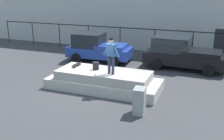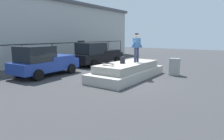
# 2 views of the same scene
# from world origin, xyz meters

# --- Properties ---
(ground_plane) EXTENTS (60.00, 60.00, 0.00)m
(ground_plane) POSITION_xyz_m (0.00, 0.00, 0.00)
(ground_plane) COLOR #38383A
(concrete_ledge) EXTENTS (5.53, 2.22, 0.91)m
(concrete_ledge) POSITION_xyz_m (0.59, 0.08, 0.41)
(concrete_ledge) COLOR #ADA89E
(concrete_ledge) RESTS_ON ground_plane
(skateboarder) EXTENTS (0.94, 0.35, 1.70)m
(skateboarder) POSITION_xyz_m (1.09, -0.20, 1.89)
(skateboarder) COLOR #2D334C
(skateboarder) RESTS_ON concrete_ledge
(skateboard) EXTENTS (0.25, 0.82, 0.12)m
(skateboard) POSITION_xyz_m (-1.01, 0.37, 1.01)
(skateboard) COLOR black
(skateboard) RESTS_ON concrete_ledge
(backpack) EXTENTS (0.31, 0.24, 0.38)m
(backpack) POSITION_xyz_m (0.14, 0.18, 1.10)
(backpack) COLOR black
(backpack) RESTS_ON concrete_ledge
(car_blue_pickup_near) EXTENTS (4.30, 2.23, 1.87)m
(car_blue_pickup_near) POSITION_xyz_m (-1.83, 4.70, 0.91)
(car_blue_pickup_near) COLOR navy
(car_blue_pickup_near) RESTS_ON ground_plane
(car_black_pickup_mid) EXTENTS (4.88, 2.26, 1.92)m
(car_black_pickup_mid) POSITION_xyz_m (3.67, 4.95, 0.94)
(car_black_pickup_mid) COLOR black
(car_black_pickup_mid) RESTS_ON ground_plane
(utility_box) EXTENTS (0.49, 0.64, 1.07)m
(utility_box) POSITION_xyz_m (2.97, -1.93, 0.54)
(utility_box) COLOR gray
(utility_box) RESTS_ON ground_plane
(fence_row) EXTENTS (24.06, 0.06, 1.89)m
(fence_row) POSITION_xyz_m (-0.00, 7.81, 1.36)
(fence_row) COLOR black
(fence_row) RESTS_ON ground_plane
(warehouse_building) EXTENTS (29.94, 9.28, 5.85)m
(warehouse_building) POSITION_xyz_m (0.00, 13.23, 2.94)
(warehouse_building) COLOR #B2B2AD
(warehouse_building) RESTS_ON ground_plane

